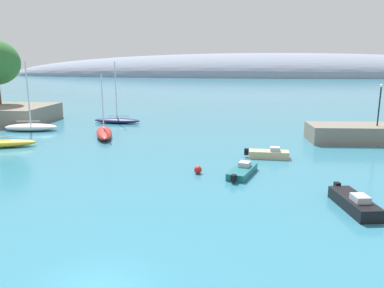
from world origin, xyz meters
TOP-DOWN VIEW (x-y plane):
  - shore_outcrop at (-30.38, 41.08)m, footprint 14.95×11.12m
  - distant_ridge at (27.76, 221.77)m, footprint 328.81×65.29m
  - sailboat_white_near_shore at (-21.91, 34.54)m, footprint 7.29×3.32m
  - sailboat_navy_outer_mooring at (-12.16, 42.08)m, footprint 7.37×2.61m
  - sailboat_red_end_of_line at (-10.59, 31.63)m, footprint 4.65×8.32m
  - motorboat_black_foreground at (13.42, 10.58)m, footprint 2.26×5.17m
  - motorboat_sand_alongside_breakwater at (9.09, 23.27)m, footprint 4.38×1.67m
  - motorboat_teal_outer at (6.39, 17.32)m, footprint 2.74×4.82m
  - mooring_buoy_red at (2.63, 17.29)m, footprint 0.66×0.66m
  - harbor_lamp_post at (22.09, 31.55)m, footprint 0.36×0.36m

SIDE VIEW (x-z plane):
  - distant_ridge at x=27.76m, z-range -13.65..13.65m
  - mooring_buoy_red at x=2.63m, z-range 0.00..0.66m
  - motorboat_teal_outer at x=6.39m, z-range -0.15..0.82m
  - motorboat_sand_alongside_breakwater at x=9.09m, z-range -0.16..0.97m
  - motorboat_black_foreground at x=13.42m, z-range -0.16..1.05m
  - sailboat_navy_outer_mooring at x=-12.16m, z-range -4.14..5.12m
  - sailboat_red_end_of_line at x=-10.59m, z-range -3.36..4.46m
  - sailboat_white_near_shore at x=-21.91m, z-range -4.06..5.22m
  - shore_outcrop at x=-30.38m, z-range 0.00..2.56m
  - harbor_lamp_post at x=22.09m, z-range 2.54..7.32m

